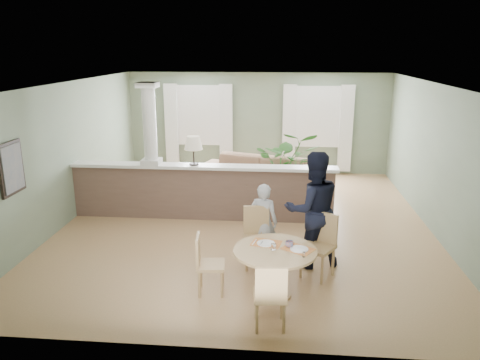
# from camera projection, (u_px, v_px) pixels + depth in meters

# --- Properties ---
(ground) EXTENTS (8.00, 8.00, 0.00)m
(ground) POSITION_uv_depth(u_px,v_px,m) (246.00, 223.00, 9.21)
(ground) COLOR tan
(ground) RESTS_ON ground
(room_shell) EXTENTS (7.02, 8.02, 2.71)m
(room_shell) POSITION_uv_depth(u_px,v_px,m) (247.00, 127.00, 9.32)
(room_shell) COLOR gray
(room_shell) RESTS_ON ground
(pony_wall) EXTENTS (5.32, 0.38, 2.70)m
(pony_wall) POSITION_uv_depth(u_px,v_px,m) (198.00, 185.00, 9.29)
(pony_wall) COLOR brown
(pony_wall) RESTS_ON ground
(sofa) EXTENTS (3.03, 1.88, 0.83)m
(sofa) POSITION_uv_depth(u_px,v_px,m) (257.00, 175.00, 11.06)
(sofa) COLOR #845E48
(sofa) RESTS_ON ground
(houseplant) EXTENTS (1.44, 1.25, 1.59)m
(houseplant) POSITION_uv_depth(u_px,v_px,m) (288.00, 164.00, 10.52)
(houseplant) COLOR #35692A
(houseplant) RESTS_ON ground
(dining_table) EXTENTS (1.14, 1.14, 0.78)m
(dining_table) POSITION_uv_depth(u_px,v_px,m) (275.00, 259.00, 6.39)
(dining_table) COLOR tan
(dining_table) RESTS_ON ground
(chair_far_boy) EXTENTS (0.47, 0.47, 0.94)m
(chair_far_boy) POSITION_uv_depth(u_px,v_px,m) (257.00, 234.00, 7.34)
(chair_far_boy) COLOR tan
(chair_far_boy) RESTS_ON ground
(chair_far_man) EXTENTS (0.60, 0.60, 0.96)m
(chair_far_man) POSITION_uv_depth(u_px,v_px,m) (320.00, 242.00, 6.99)
(chair_far_man) COLOR tan
(chair_far_man) RESTS_ON ground
(chair_near) EXTENTS (0.43, 0.43, 0.88)m
(chair_near) POSITION_uv_depth(u_px,v_px,m) (270.00, 294.00, 5.61)
(chair_near) COLOR tan
(chair_near) RESTS_ON ground
(chair_side) EXTENTS (0.42, 0.42, 0.85)m
(chair_side) POSITION_uv_depth(u_px,v_px,m) (206.00, 261.00, 6.50)
(chair_side) COLOR tan
(chair_side) RESTS_ON ground
(child_person) EXTENTS (0.53, 0.41, 1.28)m
(child_person) POSITION_uv_depth(u_px,v_px,m) (263.00, 222.00, 7.49)
(child_person) COLOR #A0A0A5
(child_person) RESTS_ON ground
(man_person) EXTENTS (1.05, 0.91, 1.84)m
(man_person) POSITION_uv_depth(u_px,v_px,m) (313.00, 209.00, 7.23)
(man_person) COLOR black
(man_person) RESTS_ON ground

